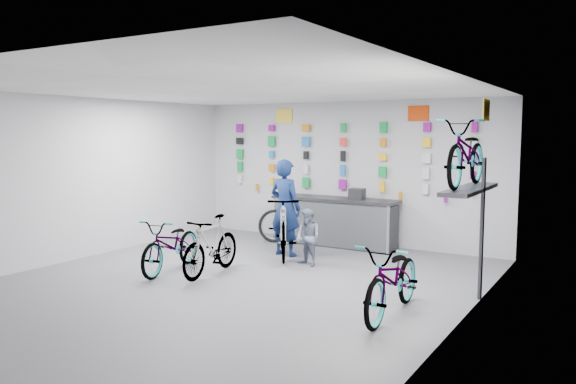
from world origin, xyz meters
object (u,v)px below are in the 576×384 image
Objects in this scene: bike_center at (211,245)px; customer at (308,237)px; bike_left at (172,244)px; bike_right at (393,279)px; bike_service at (283,225)px; counter at (334,222)px; clerk at (285,208)px.

bike_center is 1.60× the size of customer.
bike_left is 4.06m from bike_right.
bike_center is at bearing -133.06° from bike_service.
bike_service is at bearing 73.99° from bike_center.
customer is at bearing -59.45° from bike_service.
bike_service reaches higher than counter.
bike_right reaches higher than bike_center.
customer is at bearing 46.16° from bike_center.
customer is at bearing 153.70° from clerk.
bike_service is (1.01, 1.93, 0.14)m from bike_left.
clerk reaches higher than bike_right.
counter is at bearing 44.00° from bike_service.
customer reaches higher than counter.
bike_right is (2.70, -3.69, 0.00)m from counter.
bike_service is (-3.04, 2.20, 0.11)m from bike_right.
bike_left is 2.18m from bike_service.
bike_service is at bearing 141.85° from bike_right.
counter is 1.47m from clerk.
bike_right is at bearing 149.34° from clerk.
bike_right is at bearing -19.98° from customer.
clerk reaches higher than counter.
bike_left is at bearing -119.88° from customer.
bike_left is at bearing -111.48° from counter.
bike_left is 0.94× the size of bike_right.
clerk is (-3.06, 2.34, 0.43)m from bike_right.
counter is 3.67m from bike_left.
counter is 1.67× the size of bike_center.
bike_center is 1.74m from customer.
counter is at bearing 121.51° from customer.
bike_center is 1.78m from bike_service.
bike_service is at bearing 172.55° from customer.
bike_center is at bearing -101.17° from counter.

